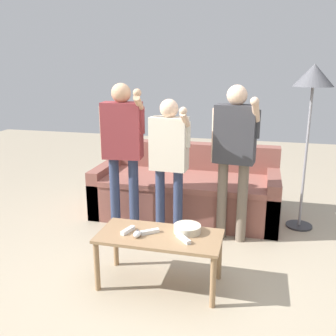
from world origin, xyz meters
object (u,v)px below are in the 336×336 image
object	(u,v)px
coffee_table	(160,242)
player_right	(235,146)
game_remote_wand_spare	(128,230)
player_left	(123,142)
floor_lamp	(313,85)
game_remote_wand_far	(150,232)
player_center	(169,154)
game_remote_wand_near	(183,239)
game_remote_nunchuk	(137,234)
snack_bowl	(187,229)
couch	(187,191)

from	to	relation	value
coffee_table	player_right	size ratio (longest dim) A/B	0.63
game_remote_wand_spare	player_left	bearing A→B (deg)	112.14
coffee_table	floor_lamp	bearing A→B (deg)	50.58
game_remote_wand_far	player_right	bearing A→B (deg)	59.42
player_center	game_remote_wand_spare	world-z (taller)	player_center
coffee_table	player_left	world-z (taller)	player_left
player_center	game_remote_wand_near	xyz separation A→B (m)	(0.32, -0.85, -0.44)
game_remote_nunchuk	game_remote_wand_near	bearing A→B (deg)	4.36
player_center	game_remote_wand_far	distance (m)	0.91
player_left	snack_bowl	bearing A→B (deg)	-43.19
coffee_table	player_left	distance (m)	1.22
player_center	game_remote_wand_far	world-z (taller)	player_center
game_remote_nunchuk	game_remote_wand_spare	size ratio (longest dim) A/B	0.57
game_remote_wand_near	game_remote_wand_spare	size ratio (longest dim) A/B	0.94
snack_bowl	floor_lamp	world-z (taller)	floor_lamp
game_remote_nunchuk	player_right	world-z (taller)	player_right
couch	player_left	bearing A→B (deg)	-128.94
floor_lamp	game_remote_wand_spare	bearing A→B (deg)	-134.70
couch	game_remote_wand_far	size ratio (longest dim) A/B	14.64
snack_bowl	floor_lamp	distance (m)	1.98
game_remote_wand_spare	coffee_table	bearing A→B (deg)	3.05
coffee_table	game_remote_wand_near	xyz separation A→B (m)	(0.20, -0.05, 0.08)
game_remote_nunchuk	snack_bowl	bearing A→B (deg)	26.07
floor_lamp	game_remote_wand_spare	xyz separation A→B (m)	(-1.45, -1.46, -1.07)
coffee_table	floor_lamp	xyz separation A→B (m)	(1.19, 1.45, 1.15)
player_right	game_remote_wand_spare	distance (m)	1.33
player_center	player_right	distance (m)	0.63
floor_lamp	player_right	xyz separation A→B (m)	(-0.71, -0.49, -0.55)
player_right	game_remote_wand_near	distance (m)	1.17
game_remote_wand_far	game_remote_wand_spare	distance (m)	0.18
coffee_table	game_remote_nunchuk	xyz separation A→B (m)	(-0.16, -0.08, 0.08)
game_remote_wand_far	game_remote_wand_spare	xyz separation A→B (m)	(-0.18, -0.02, 0.00)
player_right	game_remote_nunchuk	bearing A→B (deg)	-121.73
floor_lamp	player_left	world-z (taller)	floor_lamp
snack_bowl	game_remote_wand_near	distance (m)	0.15
floor_lamp	game_remote_wand_near	bearing A→B (deg)	-123.44
player_center	game_remote_wand_near	world-z (taller)	player_center
snack_bowl	game_remote_nunchuk	world-z (taller)	snack_bowl
snack_bowl	player_right	distance (m)	1.04
game_remote_wand_spare	couch	bearing A→B (deg)	83.61
couch	game_remote_wand_near	size ratio (longest dim) A/B	14.42
couch	floor_lamp	world-z (taller)	floor_lamp
coffee_table	floor_lamp	size ratio (longest dim) A/B	0.56
floor_lamp	game_remote_wand_near	distance (m)	2.09
player_left	game_remote_wand_far	distance (m)	1.14
snack_bowl	game_remote_nunchuk	size ratio (longest dim) A/B	2.47
couch	coffee_table	size ratio (longest dim) A/B	2.15
couch	game_remote_wand_far	distance (m)	1.52
game_remote_wand_spare	game_remote_nunchuk	bearing A→B (deg)	-32.90
game_remote_nunchuk	player_left	bearing A→B (deg)	115.83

